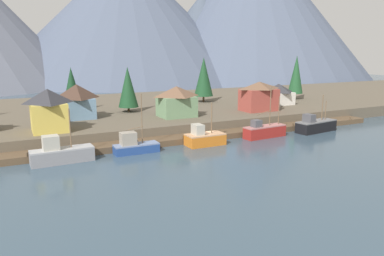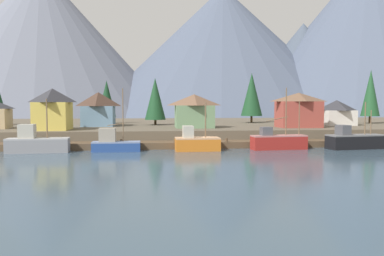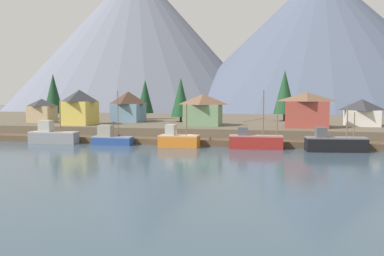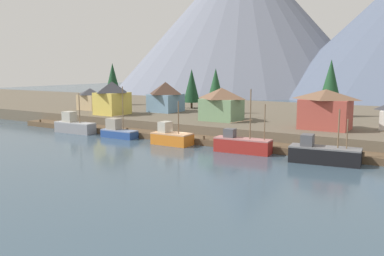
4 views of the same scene
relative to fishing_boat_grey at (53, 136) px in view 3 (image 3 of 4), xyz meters
name	(u,v)px [view 3 (image 3 of 4)]	position (x,y,z in m)	size (l,w,h in m)	color
ground_plane	(207,137)	(23.73, 21.60, -1.85)	(400.00, 400.00, 1.00)	#384C5B
dock	(189,141)	(23.73, 3.59, -0.85)	(80.00, 4.00, 1.60)	brown
shoreline_bank	(216,125)	(23.73, 33.60, -0.10)	(400.00, 56.00, 2.50)	brown
mountain_west_peak	(137,38)	(-38.15, 153.14, 36.65)	(136.86, 136.86, 76.00)	slate
mountain_central_peak	(321,40)	(56.51, 154.76, 33.60)	(145.90, 145.90, 69.89)	#4C566B
fishing_boat_grey	(53,136)	(0.00, 0.00, 0.00)	(8.60, 2.92, 7.61)	gray
fishing_boat_blue	(111,138)	(10.80, 0.30, -0.17)	(6.92, 2.36, 9.13)	navy
fishing_boat_orange	(178,139)	(22.78, -0.17, -0.14)	(6.51, 3.21, 7.09)	#CC6B1E
fishing_boat_red	(255,141)	(35.31, -0.02, -0.13)	(8.51, 2.98, 9.33)	maroon
fishing_boat_black	(335,143)	(47.28, -0.58, -0.11)	(9.22, 4.00, 7.17)	black
house_yellow	(80,107)	(-0.23, 10.88, 4.72)	(5.76, 6.53, 6.98)	gold
house_green	(203,109)	(24.18, 14.25, 4.29)	(7.18, 6.05, 6.14)	#6B8E66
house_white	(362,112)	(54.30, 19.40, 3.78)	(6.32, 6.30, 5.15)	silver
house_blue	(128,106)	(6.03, 21.52, 4.57)	(6.33, 6.93, 6.68)	#6689A8
house_tan	(42,110)	(-11.41, 15.46, 3.74)	(5.34, 4.39, 5.08)	tan
house_red	(306,110)	(43.69, 13.14, 4.43)	(8.02, 5.38, 6.45)	#9E4238
conifer_near_left	(145,96)	(6.63, 31.47, 6.65)	(4.01, 4.01, 9.55)	#4C3823
conifer_near_right	(285,92)	(39.68, 31.61, 7.70)	(4.95, 4.95, 11.52)	#4C3823
conifer_mid_left	(53,94)	(-15.88, 28.01, 7.34)	(4.73, 4.73, 11.03)	#4C3823
conifer_mid_right	(181,97)	(17.24, 24.37, 6.56)	(4.34, 4.34, 9.74)	#4C3823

